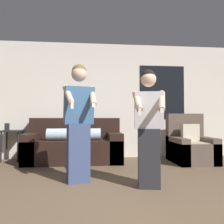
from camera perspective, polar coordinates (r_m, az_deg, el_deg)
name	(u,v)px	position (r m, az deg, el deg)	size (l,w,h in m)	color
ground_plane	(138,221)	(2.19, 6.69, -26.35)	(14.00, 14.00, 0.00)	brown
wall_back	(110,100)	(5.22, -0.66, 3.09)	(6.79, 0.07, 2.70)	silver
couch	(75,146)	(4.75, -9.77, -8.72)	(1.98, 0.87, 0.93)	black
armchair	(190,146)	(4.95, 19.79, -8.46)	(0.80, 0.89, 1.03)	brown
side_table	(12,136)	(5.23, -24.65, -5.77)	(0.42, 0.38, 0.81)	black
person_left	(79,121)	(3.20, -8.71, -2.44)	(0.49, 0.56, 1.71)	#384770
person_right	(149,127)	(2.97, 9.55, -3.87)	(0.44, 0.52, 1.57)	#28282D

